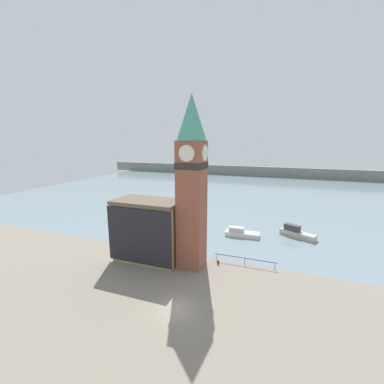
{
  "coord_description": "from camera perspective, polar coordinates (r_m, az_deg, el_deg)",
  "views": [
    {
      "loc": [
        10.51,
        -23.02,
        18.39
      ],
      "look_at": [
        -0.89,
        7.64,
        11.76
      ],
      "focal_mm": 24.0,
      "sensor_mm": 36.0,
      "label": 1
    }
  ],
  "objects": [
    {
      "name": "water",
      "position": [
        98.69,
        13.93,
        0.38
      ],
      "size": [
        160.0,
        120.0,
        0.0
      ],
      "color": "gray",
      "rests_on": "ground_plane"
    },
    {
      "name": "boat_near",
      "position": [
        51.44,
        10.82,
        -8.93
      ],
      "size": [
        6.52,
        2.34,
        1.74
      ],
      "rotation": [
        0.0,
        0.0,
        0.03
      ],
      "color": "silver",
      "rests_on": "water"
    },
    {
      "name": "ground_plane",
      "position": [
        31.28,
        -3.68,
        -24.57
      ],
      "size": [
        160.0,
        160.0,
        0.0
      ],
      "primitive_type": "plane",
      "color": "gray"
    },
    {
      "name": "boat_far",
      "position": [
        54.05,
        22.17,
        -8.39
      ],
      "size": [
        6.73,
        4.55,
        2.25
      ],
      "rotation": [
        0.0,
        0.0,
        -0.47
      ],
      "color": "#B7B2A8",
      "rests_on": "water"
    },
    {
      "name": "pier_building",
      "position": [
        40.5,
        -9.76,
        -8.34
      ],
      "size": [
        10.36,
        5.77,
        9.52
      ],
      "color": "tan",
      "rests_on": "ground_plane"
    },
    {
      "name": "mooring_bollard_near",
      "position": [
        40.19,
        5.83,
        -15.25
      ],
      "size": [
        0.27,
        0.27,
        0.67
      ],
      "color": "black",
      "rests_on": "ground_plane"
    },
    {
      "name": "pier_railing",
      "position": [
        40.44,
        11.66,
        -14.35
      ],
      "size": [
        9.25,
        0.08,
        1.09
      ],
      "color": "#232328",
      "rests_on": "ground_plane"
    },
    {
      "name": "clock_tower",
      "position": [
        35.84,
        -0.07,
        2.86
      ],
      "size": [
        4.11,
        4.11,
        24.49
      ],
      "color": "brown",
      "rests_on": "ground_plane"
    },
    {
      "name": "far_shoreline",
      "position": [
        137.71,
        15.93,
        4.4
      ],
      "size": [
        180.0,
        3.0,
        5.0
      ],
      "color": "gray",
      "rests_on": "water"
    }
  ]
}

